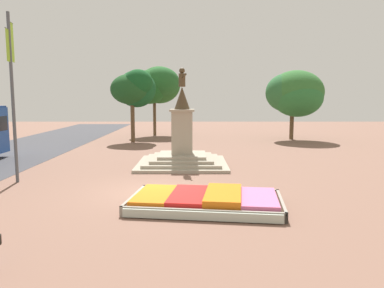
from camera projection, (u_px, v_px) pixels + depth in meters
ground_plane at (154, 192)px, 15.12m from camera, size 89.36×89.36×0.00m
flower_planter at (208, 201)px, 12.98m from camera, size 5.61×3.72×0.56m
statue_monument at (184, 149)px, 21.07m from camera, size 4.97×4.97×5.43m
banner_pole at (14, 90)px, 16.45m from camera, size 0.22×1.17×7.46m
park_tree_far_left at (158, 85)px, 37.21m from camera, size 4.85×4.51×6.92m
park_tree_behind_statue at (136, 88)px, 31.99m from camera, size 3.82×3.98×6.15m
park_tree_far_right at (296, 94)px, 33.14m from camera, size 5.11×4.86×6.21m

